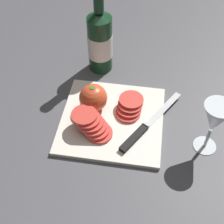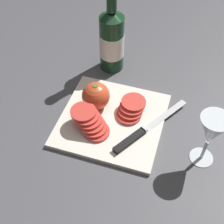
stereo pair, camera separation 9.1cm
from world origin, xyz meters
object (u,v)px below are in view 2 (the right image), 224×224
(wine_glass, at_px, (211,132))
(knife, at_px, (137,136))
(tomato_slice_stack_near, at_px, (131,109))
(wine_bottle, at_px, (112,40))
(tomato_slice_stack_far, at_px, (90,122))
(whole_tomato, at_px, (96,96))

(wine_glass, distance_m, knife, 0.21)
(tomato_slice_stack_near, bearing_deg, wine_bottle, -58.10)
(knife, relative_size, tomato_slice_stack_far, 2.12)
(knife, bearing_deg, wine_bottle, 61.57)
(whole_tomato, relative_size, knife, 0.33)
(wine_bottle, distance_m, tomato_slice_stack_near, 0.25)
(wine_glass, height_order, knife, wine_glass)
(wine_glass, bearing_deg, tomato_slice_stack_near, -21.27)
(whole_tomato, xyz_separation_m, knife, (-0.15, 0.08, -0.04))
(wine_bottle, bearing_deg, tomato_slice_stack_near, 121.90)
(knife, relative_size, tomato_slice_stack_near, 2.44)
(wine_glass, height_order, tomato_slice_stack_near, wine_glass)
(wine_glass, bearing_deg, wine_bottle, -39.43)
(wine_glass, distance_m, whole_tomato, 0.35)
(wine_glass, height_order, whole_tomato, wine_glass)
(wine_bottle, bearing_deg, knife, 120.18)
(wine_bottle, xyz_separation_m, tomato_slice_stack_near, (-0.12, 0.20, -0.08))
(tomato_slice_stack_far, bearing_deg, knife, -176.63)
(wine_bottle, height_order, knife, wine_bottle)
(tomato_slice_stack_near, bearing_deg, knife, 115.77)
(wine_bottle, relative_size, knife, 1.26)
(whole_tomato, bearing_deg, knife, 152.26)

